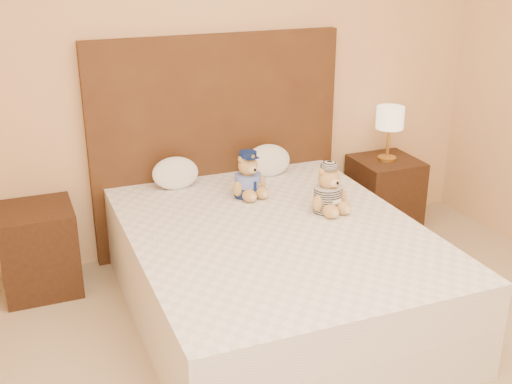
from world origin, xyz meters
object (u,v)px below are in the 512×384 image
nightstand_left (39,249)px  lamp (390,120)px  teddy_prisoner (328,188)px  teddy_police (248,174)px  pillow_left (175,172)px  bed (274,271)px  nightstand_right (384,194)px  pillow_right (268,159)px

nightstand_left → lamp: lamp is taller
teddy_prisoner → lamp: bearing=27.1°
teddy_police → pillow_left: teddy_police is taller
bed → nightstand_right: same height
nightstand_left → pillow_left: (0.90, 0.03, 0.38)m
bed → nightstand_left: 1.48m
pillow_left → teddy_prisoner: bearing=-44.4°
bed → teddy_police: size_ratio=6.83×
bed → pillow_right: (0.31, 0.83, 0.39)m
bed → nightstand_right: (1.25, 0.80, -0.00)m
nightstand_left → bed: bearing=-32.6°
nightstand_right → pillow_left: size_ratio=1.78×
nightstand_left → teddy_prisoner: 1.83m
teddy_police → pillow_left: size_ratio=0.95×
bed → teddy_prisoner: (0.39, 0.11, 0.42)m
teddy_police → teddy_prisoner: size_ratio=1.00×
nightstand_left → teddy_police: teddy_police is taller
teddy_police → pillow_right: bearing=36.2°
lamp → pillow_right: (-0.94, 0.03, -0.19)m
pillow_left → teddy_police: bearing=-39.9°
teddy_police → pillow_left: (-0.38, 0.32, -0.04)m
bed → nightstand_left: same height
bed → pillow_left: pillow_left is taller
lamp → bed: bearing=-147.4°
nightstand_left → lamp: (2.50, 0.00, 0.57)m
bed → lamp: size_ratio=5.00×
lamp → pillow_right: 0.96m
nightstand_left → pillow_right: pillow_right is taller
bed → nightstand_right: bearing=32.6°
teddy_police → pillow_left: bearing=126.8°
nightstand_right → pillow_right: bearing=178.2°
bed → nightstand_left: (-1.25, 0.80, -0.00)m
lamp → pillow_left: bearing=178.9°
bed → pillow_left: bearing=112.9°
nightstand_left → nightstand_right: 2.50m
nightstand_right → teddy_prisoner: 1.18m
teddy_prisoner → pillow_right: 0.73m
bed → pillow_left: 0.98m
lamp → nightstand_right: bearing=0.0°
nightstand_right → teddy_police: teddy_police is taller
teddy_prisoner → pillow_right: size_ratio=0.91×
nightstand_right → lamp: bearing=180.0°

